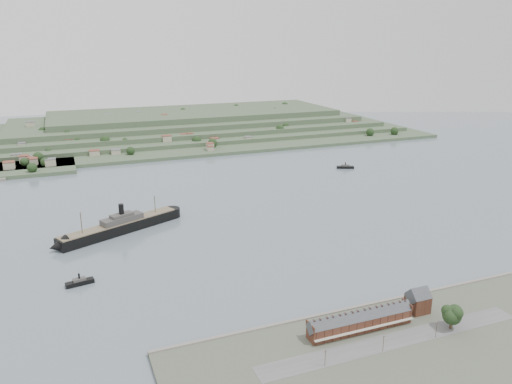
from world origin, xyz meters
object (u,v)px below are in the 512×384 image
object	(u,v)px
fig_tree	(453,315)
gabled_building	(418,301)
steamship	(117,227)
tugboat	(80,282)
terrace_row	(360,321)

from	to	relation	value
fig_tree	gabled_building	bearing A→B (deg)	104.07
gabled_building	steamship	xyz separation A→B (m)	(-132.37, 175.68, -3.37)
steamship	fig_tree	size ratio (longest dim) A/B	7.93
steamship	fig_tree	xyz separation A→B (m)	(137.34, -195.51, 5.03)
tugboat	fig_tree	size ratio (longest dim) A/B	1.30
tugboat	fig_tree	bearing A→B (deg)	-35.53
gabled_building	tugboat	distance (m)	191.09
gabled_building	tugboat	xyz separation A→B (m)	(-162.76, 99.93, -6.41)
gabled_building	steamship	size ratio (longest dim) A/B	0.14
terrace_row	fig_tree	distance (m)	45.42
tugboat	fig_tree	xyz separation A→B (m)	(167.72, -119.76, 8.07)
steamship	fig_tree	distance (m)	238.98
steamship	tugboat	xyz separation A→B (m)	(-30.38, -75.74, -3.04)
terrace_row	steamship	world-z (taller)	steamship
fig_tree	terrace_row	bearing A→B (deg)	159.58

